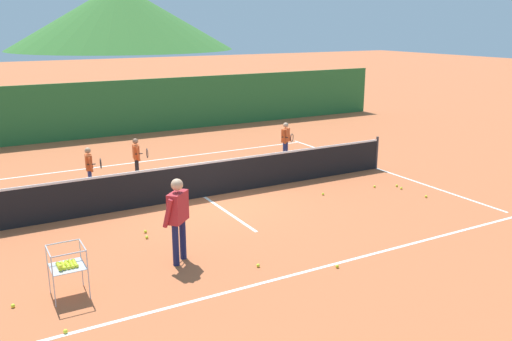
% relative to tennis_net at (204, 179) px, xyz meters
% --- Properties ---
extents(ground_plane, '(120.00, 120.00, 0.00)m').
position_rel_tennis_net_xyz_m(ground_plane, '(0.00, 0.00, -0.50)').
color(ground_plane, '#BC6038').
extents(line_baseline_near, '(12.15, 0.08, 0.01)m').
position_rel_tennis_net_xyz_m(line_baseline_near, '(0.00, -5.10, -0.50)').
color(line_baseline_near, white).
rests_on(line_baseline_near, ground).
extents(line_baseline_far, '(12.15, 0.08, 0.01)m').
position_rel_tennis_net_xyz_m(line_baseline_far, '(0.00, 4.55, -0.50)').
color(line_baseline_far, white).
rests_on(line_baseline_far, ground).
extents(line_sideline_east, '(0.08, 9.65, 0.01)m').
position_rel_tennis_net_xyz_m(line_sideline_east, '(6.08, 0.00, -0.50)').
color(line_sideline_east, white).
rests_on(line_sideline_east, ground).
extents(line_service_center, '(0.08, 5.80, 0.01)m').
position_rel_tennis_net_xyz_m(line_service_center, '(0.00, 0.00, -0.50)').
color(line_service_center, white).
rests_on(line_service_center, ground).
extents(tennis_net, '(12.17, 0.08, 1.05)m').
position_rel_tennis_net_xyz_m(tennis_net, '(0.00, 0.00, 0.00)').
color(tennis_net, '#333338').
rests_on(tennis_net, ground).
extents(instructor, '(0.64, 0.78, 1.70)m').
position_rel_tennis_net_xyz_m(instructor, '(-2.08, -3.51, 0.52)').
color(instructor, '#191E4C').
rests_on(instructor, ground).
extents(student_0, '(0.41, 0.64, 1.24)m').
position_rel_tennis_net_xyz_m(student_0, '(-2.53, 2.07, 0.25)').
color(student_0, navy).
rests_on(student_0, ground).
extents(student_1, '(0.41, 0.65, 1.24)m').
position_rel_tennis_net_xyz_m(student_1, '(-1.02, 2.64, 0.24)').
color(student_1, black).
rests_on(student_1, ground).
extents(student_2, '(0.51, 0.66, 1.30)m').
position_rel_tennis_net_xyz_m(student_2, '(4.10, 2.38, 0.28)').
color(student_2, navy).
rests_on(student_2, ground).
extents(ball_cart, '(0.58, 0.58, 0.90)m').
position_rel_tennis_net_xyz_m(ball_cart, '(-4.25, -3.89, 0.08)').
color(ball_cart, '#B7B7BC').
rests_on(ball_cart, ground).
extents(tennis_ball_0, '(0.07, 0.07, 0.07)m').
position_rel_tennis_net_xyz_m(tennis_ball_0, '(5.20, -2.97, -0.47)').
color(tennis_ball_0, yellow).
rests_on(tennis_ball_0, ground).
extents(tennis_ball_1, '(0.07, 0.07, 0.07)m').
position_rel_tennis_net_xyz_m(tennis_ball_1, '(-2.20, -1.72, -0.47)').
color(tennis_ball_1, yellow).
rests_on(tennis_ball_1, ground).
extents(tennis_ball_2, '(0.07, 0.07, 0.07)m').
position_rel_tennis_net_xyz_m(tennis_ball_2, '(5.21, -1.84, -0.47)').
color(tennis_ball_2, yellow).
rests_on(tennis_ball_2, ground).
extents(tennis_ball_3, '(0.07, 0.07, 0.07)m').
position_rel_tennis_net_xyz_m(tennis_ball_3, '(-0.85, -4.48, -0.47)').
color(tennis_ball_3, yellow).
rests_on(tennis_ball_3, ground).
extents(tennis_ball_4, '(0.07, 0.07, 0.07)m').
position_rel_tennis_net_xyz_m(tennis_ball_4, '(2.90, -1.44, -0.47)').
color(tennis_ball_4, yellow).
rests_on(tennis_ball_4, ground).
extents(tennis_ball_5, '(0.07, 0.07, 0.07)m').
position_rel_tennis_net_xyz_m(tennis_ball_5, '(5.16, -2.08, -0.47)').
color(tennis_ball_5, yellow).
rests_on(tennis_ball_5, ground).
extents(tennis_ball_6, '(0.07, 0.07, 0.07)m').
position_rel_tennis_net_xyz_m(tennis_ball_6, '(-2.28, -2.06, -0.47)').
color(tennis_ball_6, yellow).
rests_on(tennis_ball_6, ground).
extents(tennis_ball_7, '(0.07, 0.07, 0.07)m').
position_rel_tennis_net_xyz_m(tennis_ball_7, '(-5.15, -3.84, -0.47)').
color(tennis_ball_7, yellow).
rests_on(tennis_ball_7, ground).
extents(tennis_ball_8, '(0.07, 0.07, 0.07)m').
position_rel_tennis_net_xyz_m(tennis_ball_8, '(4.60, -1.59, -0.47)').
color(tennis_ball_8, yellow).
rests_on(tennis_ball_8, ground).
extents(tennis_ball_9, '(0.07, 0.07, 0.07)m').
position_rel_tennis_net_xyz_m(tennis_ball_9, '(-4.53, -5.05, -0.47)').
color(tennis_ball_9, yellow).
rests_on(tennis_ball_9, ground).
extents(tennis_ball_10, '(0.07, 0.07, 0.07)m').
position_rel_tennis_net_xyz_m(tennis_ball_10, '(0.46, -5.25, -0.47)').
color(tennis_ball_10, yellow).
rests_on(tennis_ball_10, ground).
extents(windscreen_fence, '(26.73, 0.08, 2.28)m').
position_rel_tennis_net_xyz_m(windscreen_fence, '(0.00, 9.33, 0.64)').
color(windscreen_fence, '#286B33').
rests_on(windscreen_fence, ground).
extents(hill_0, '(39.42, 39.42, 11.28)m').
position_rel_tennis_net_xyz_m(hill_0, '(21.64, 85.03, 5.14)').
color(hill_0, '#38702D').
rests_on(hill_0, ground).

